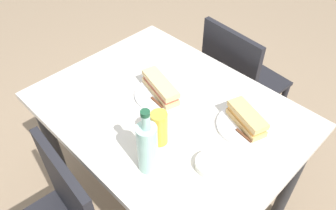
{
  "coord_description": "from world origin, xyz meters",
  "views": [
    {
      "loc": [
        -0.72,
        0.72,
        1.74
      ],
      "look_at": [
        0.0,
        0.0,
        0.77
      ],
      "focal_mm": 35.36,
      "sensor_mm": 36.0,
      "label": 1
    }
  ],
  "objects_px": {
    "knife_near": "(152,98)",
    "knife_far": "(237,130)",
    "baguette_sandwich_far": "(247,118)",
    "plate_near": "(161,94)",
    "water_bottle": "(147,147)",
    "olive_bowl": "(210,164)",
    "baguette_sandwich_near": "(160,87)",
    "plate_far": "(245,125)",
    "beer_glass": "(159,128)",
    "chair_near": "(237,82)",
    "dining_table": "(168,127)"
  },
  "relations": [
    {
      "from": "knife_near",
      "to": "knife_far",
      "type": "height_order",
      "value": "same"
    },
    {
      "from": "baguette_sandwich_far",
      "to": "knife_far",
      "type": "xyz_separation_m",
      "value": [
        0.01,
        0.05,
        -0.03
      ]
    },
    {
      "from": "plate_near",
      "to": "knife_near",
      "type": "distance_m",
      "value": 0.05
    },
    {
      "from": "water_bottle",
      "to": "olive_bowl",
      "type": "bearing_deg",
      "value": -135.2
    },
    {
      "from": "plate_near",
      "to": "baguette_sandwich_near",
      "type": "height_order",
      "value": "baguette_sandwich_near"
    },
    {
      "from": "baguette_sandwich_near",
      "to": "baguette_sandwich_far",
      "type": "relative_size",
      "value": 1.18
    },
    {
      "from": "plate_far",
      "to": "water_bottle",
      "type": "relative_size",
      "value": 0.82
    },
    {
      "from": "baguette_sandwich_near",
      "to": "beer_glass",
      "type": "xyz_separation_m",
      "value": [
        -0.19,
        0.19,
        0.03
      ]
    },
    {
      "from": "chair_near",
      "to": "water_bottle",
      "type": "height_order",
      "value": "water_bottle"
    },
    {
      "from": "beer_glass",
      "to": "knife_near",
      "type": "bearing_deg",
      "value": -35.4
    },
    {
      "from": "dining_table",
      "to": "baguette_sandwich_far",
      "type": "bearing_deg",
      "value": -153.75
    },
    {
      "from": "knife_far",
      "to": "olive_bowl",
      "type": "bearing_deg",
      "value": 98.97
    },
    {
      "from": "baguette_sandwich_near",
      "to": "baguette_sandwich_far",
      "type": "xyz_separation_m",
      "value": [
        -0.38,
        -0.11,
        0.0
      ]
    },
    {
      "from": "chair_near",
      "to": "plate_far",
      "type": "height_order",
      "value": "chair_near"
    },
    {
      "from": "chair_near",
      "to": "knife_near",
      "type": "relative_size",
      "value": 4.88
    },
    {
      "from": "plate_near",
      "to": "dining_table",
      "type": "bearing_deg",
      "value": 156.95
    },
    {
      "from": "knife_far",
      "to": "beer_glass",
      "type": "height_order",
      "value": "beer_glass"
    },
    {
      "from": "knife_near",
      "to": "baguette_sandwich_far",
      "type": "xyz_separation_m",
      "value": [
        -0.38,
        -0.16,
        0.03
      ]
    },
    {
      "from": "plate_near",
      "to": "olive_bowl",
      "type": "distance_m",
      "value": 0.43
    },
    {
      "from": "baguette_sandwich_near",
      "to": "baguette_sandwich_far",
      "type": "height_order",
      "value": "same"
    },
    {
      "from": "water_bottle",
      "to": "beer_glass",
      "type": "bearing_deg",
      "value": -61.92
    },
    {
      "from": "plate_near",
      "to": "baguette_sandwich_far",
      "type": "distance_m",
      "value": 0.4
    },
    {
      "from": "chair_near",
      "to": "knife_far",
      "type": "height_order",
      "value": "chair_near"
    },
    {
      "from": "plate_near",
      "to": "knife_far",
      "type": "xyz_separation_m",
      "value": [
        -0.37,
        -0.06,
        0.01
      ]
    },
    {
      "from": "dining_table",
      "to": "water_bottle",
      "type": "height_order",
      "value": "water_bottle"
    },
    {
      "from": "plate_far",
      "to": "olive_bowl",
      "type": "distance_m",
      "value": 0.26
    },
    {
      "from": "dining_table",
      "to": "baguette_sandwich_far",
      "type": "height_order",
      "value": "baguette_sandwich_far"
    },
    {
      "from": "dining_table",
      "to": "plate_far",
      "type": "distance_m",
      "value": 0.35
    },
    {
      "from": "baguette_sandwich_near",
      "to": "knife_far",
      "type": "height_order",
      "value": "baguette_sandwich_near"
    },
    {
      "from": "water_bottle",
      "to": "plate_far",
      "type": "bearing_deg",
      "value": -107.68
    },
    {
      "from": "dining_table",
      "to": "olive_bowl",
      "type": "height_order",
      "value": "olive_bowl"
    },
    {
      "from": "plate_near",
      "to": "beer_glass",
      "type": "distance_m",
      "value": 0.27
    },
    {
      "from": "dining_table",
      "to": "plate_far",
      "type": "bearing_deg",
      "value": -153.75
    },
    {
      "from": "plate_far",
      "to": "dining_table",
      "type": "bearing_deg",
      "value": 26.25
    },
    {
      "from": "water_bottle",
      "to": "beer_glass",
      "type": "distance_m",
      "value": 0.13
    },
    {
      "from": "baguette_sandwich_far",
      "to": "water_bottle",
      "type": "bearing_deg",
      "value": 72.32
    },
    {
      "from": "plate_far",
      "to": "olive_bowl",
      "type": "relative_size",
      "value": 2.13
    },
    {
      "from": "knife_far",
      "to": "dining_table",
      "type": "bearing_deg",
      "value": 18.1
    },
    {
      "from": "chair_near",
      "to": "baguette_sandwich_near",
      "type": "height_order",
      "value": "chair_near"
    },
    {
      "from": "dining_table",
      "to": "olive_bowl",
      "type": "relative_size",
      "value": 10.21
    },
    {
      "from": "baguette_sandwich_near",
      "to": "knife_far",
      "type": "relative_size",
      "value": 1.31
    },
    {
      "from": "baguette_sandwich_near",
      "to": "knife_near",
      "type": "bearing_deg",
      "value": 87.49
    },
    {
      "from": "chair_near",
      "to": "olive_bowl",
      "type": "xyz_separation_m",
      "value": [
        -0.37,
        0.73,
        0.26
      ]
    },
    {
      "from": "plate_near",
      "to": "knife_near",
      "type": "relative_size",
      "value": 1.29
    },
    {
      "from": "knife_far",
      "to": "plate_far",
      "type": "bearing_deg",
      "value": -96.2
    },
    {
      "from": "baguette_sandwich_far",
      "to": "beer_glass",
      "type": "relative_size",
      "value": 1.33
    },
    {
      "from": "knife_far",
      "to": "chair_near",
      "type": "bearing_deg",
      "value": -56.85
    },
    {
      "from": "olive_bowl",
      "to": "dining_table",
      "type": "bearing_deg",
      "value": -18.46
    },
    {
      "from": "baguette_sandwich_near",
      "to": "water_bottle",
      "type": "relative_size",
      "value": 0.83
    },
    {
      "from": "plate_far",
      "to": "beer_glass",
      "type": "distance_m",
      "value": 0.36
    }
  ]
}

